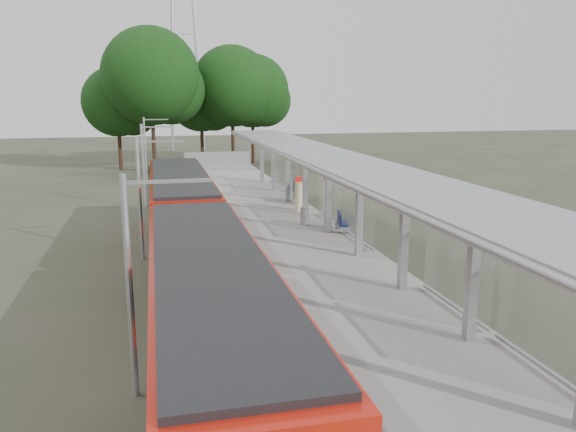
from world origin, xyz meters
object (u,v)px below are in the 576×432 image
object	(u,v)px
train	(191,244)
bench_far	(298,192)
bench_mid	(341,221)
litter_bin	(305,216)
info_pillar_far	(298,196)

from	to	relation	value
train	bench_far	distance (m)	13.95
bench_mid	litter_bin	xyz separation A→B (m)	(-1.29, 1.68, -0.04)
bench_far	info_pillar_far	xyz separation A→B (m)	(-0.56, -2.21, 0.19)
train	litter_bin	world-z (taller)	train
train	info_pillar_far	bearing A→B (deg)	56.89
info_pillar_far	bench_mid	bearing A→B (deg)	-77.75
bench_far	litter_bin	world-z (taller)	bench_far
bench_far	info_pillar_far	world-z (taller)	info_pillar_far
bench_far	info_pillar_far	distance (m)	2.29
train	info_pillar_far	distance (m)	11.77
train	bench_far	xyz separation A→B (m)	(6.98, 12.07, -0.44)
train	bench_mid	size ratio (longest dim) A/B	19.83
bench_mid	bench_far	bearing A→B (deg)	103.23
train	bench_mid	bearing A→B (deg)	33.15
bench_mid	train	bearing A→B (deg)	-134.66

